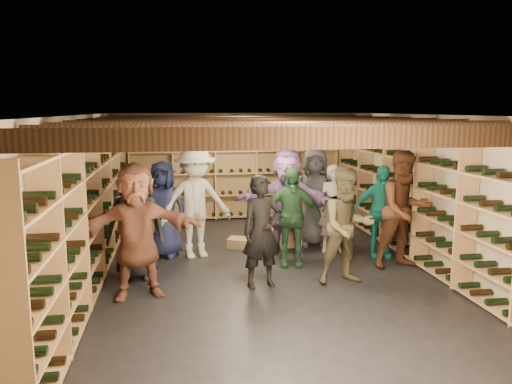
{
  "coord_description": "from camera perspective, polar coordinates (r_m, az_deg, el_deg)",
  "views": [
    {
      "loc": [
        -1.34,
        -7.39,
        2.49
      ],
      "look_at": [
        -0.11,
        0.2,
        1.21
      ],
      "focal_mm": 35.0,
      "sensor_mm": 36.0,
      "label": 1
    }
  ],
  "objects": [
    {
      "name": "person_11",
      "position": [
        8.45,
        3.53,
        -1.23
      ],
      "size": [
        1.79,
        1.13,
        1.85
      ],
      "primitive_type": "imported",
      "rotation": [
        0.0,
        0.0,
        -0.37
      ],
      "color": "slate",
      "rests_on": "ground"
    },
    {
      "name": "person_2",
      "position": [
        7.24,
        10.4,
        -3.91
      ],
      "size": [
        0.85,
        0.69,
        1.67
      ],
      "primitive_type": "imported",
      "rotation": [
        0.0,
        0.0,
        0.07
      ],
      "color": "brown",
      "rests_on": "ground"
    },
    {
      "name": "person_9",
      "position": [
        8.42,
        -6.93,
        -1.15
      ],
      "size": [
        1.37,
        0.99,
        1.9
      ],
      "primitive_type": "imported",
      "rotation": [
        0.0,
        0.0,
        0.26
      ],
      "color": "#AFAD9F",
      "rests_on": "ground"
    },
    {
      "name": "person_5",
      "position": [
        6.78,
        -13.46,
        -4.32
      ],
      "size": [
        1.74,
        0.76,
        1.81
      ],
      "primitive_type": "imported",
      "rotation": [
        0.0,
        0.0,
        0.14
      ],
      "color": "brown",
      "rests_on": "ground"
    },
    {
      "name": "person_6",
      "position": [
        8.57,
        -10.52,
        -1.94
      ],
      "size": [
        0.93,
        0.75,
        1.64
      ],
      "primitive_type": "imported",
      "rotation": [
        0.0,
        0.0,
        -0.34
      ],
      "color": "#191E42",
      "rests_on": "ground"
    },
    {
      "name": "crate_stack_right",
      "position": [
        9.22,
        3.92,
        -4.58
      ],
      "size": [
        0.59,
        0.51,
        0.51
      ],
      "rotation": [
        0.0,
        0.0,
        -0.43
      ],
      "color": "tan",
      "rests_on": "ground"
    },
    {
      "name": "ground",
      "position": [
        7.91,
        1.05,
        -8.87
      ],
      "size": [
        8.0,
        8.0,
        0.0
      ],
      "primitive_type": "plane",
      "color": "black",
      "rests_on": "ground"
    },
    {
      "name": "person_4",
      "position": [
        8.66,
        14.06,
        -2.18
      ],
      "size": [
        0.98,
        0.59,
        1.57
      ],
      "primitive_type": "imported",
      "rotation": [
        0.0,
        0.0,
        -0.25
      ],
      "color": "#157B6A",
      "rests_on": "ground"
    },
    {
      "name": "wine_rack_left",
      "position": [
        7.63,
        -18.3,
        -1.71
      ],
      "size": [
        0.32,
        7.5,
        2.15
      ],
      "color": "#AD8054",
      "rests_on": "ground"
    },
    {
      "name": "walls",
      "position": [
        7.62,
        1.08,
        -0.27
      ],
      "size": [
        5.52,
        8.02,
        2.4
      ],
      "color": "tan",
      "rests_on": "ground"
    },
    {
      "name": "ceiling_joists",
      "position": [
        7.51,
        1.1,
        7.72
      ],
      "size": [
        5.4,
        7.12,
        0.18
      ],
      "color": "black",
      "rests_on": "ground"
    },
    {
      "name": "person_0",
      "position": [
        7.55,
        -13.63,
        -3.38
      ],
      "size": [
        0.85,
        0.57,
        1.69
      ],
      "primitive_type": "imported",
      "rotation": [
        0.0,
        0.0,
        -0.03
      ],
      "color": "black",
      "rests_on": "ground"
    },
    {
      "name": "crate_loose",
      "position": [
        9.11,
        -1.59,
        -5.83
      ],
      "size": [
        0.59,
        0.49,
        0.17
      ],
      "primitive_type": "cube",
      "rotation": [
        0.0,
        0.0,
        -0.38
      ],
      "color": "tan",
      "rests_on": "ground"
    },
    {
      "name": "person_1",
      "position": [
        6.99,
        0.67,
        -4.55
      ],
      "size": [
        0.65,
        0.5,
        1.59
      ],
      "primitive_type": "imported",
      "rotation": [
        0.0,
        0.0,
        0.22
      ],
      "color": "black",
      "rests_on": "ground"
    },
    {
      "name": "wine_rack_back",
      "position": [
        11.39,
        -2.35,
        2.32
      ],
      "size": [
        4.7,
        0.3,
        2.15
      ],
      "color": "#AD8054",
      "rests_on": "ground"
    },
    {
      "name": "person_10",
      "position": [
        7.95,
        4.0,
        -2.86
      ],
      "size": [
        0.99,
        0.54,
        1.59
      ],
      "primitive_type": "imported",
      "rotation": [
        0.0,
        0.0,
        -0.17
      ],
      "color": "#214628",
      "rests_on": "ground"
    },
    {
      "name": "wine_rack_right",
      "position": [
        8.48,
        18.43,
        -0.62
      ],
      "size": [
        0.32,
        7.5,
        2.15
      ],
      "color": "#AD8054",
      "rests_on": "ground"
    },
    {
      "name": "person_7",
      "position": [
        8.79,
        8.96,
        -1.9
      ],
      "size": [
        0.62,
        0.46,
        1.55
      ],
      "primitive_type": "imported",
      "rotation": [
        0.0,
        0.0,
        -0.16
      ],
      "color": "gray",
      "rests_on": "ground"
    },
    {
      "name": "crate_stack_left",
      "position": [
        9.19,
        3.5,
        -4.63
      ],
      "size": [
        0.54,
        0.4,
        0.51
      ],
      "rotation": [
        0.0,
        0.0,
        -0.15
      ],
      "color": "tan",
      "rests_on": "ground"
    },
    {
      "name": "person_12",
      "position": [
        9.18,
        6.7,
        -0.57
      ],
      "size": [
        0.98,
        0.75,
        1.8
      ],
      "primitive_type": "imported",
      "rotation": [
        0.0,
        0.0,
        -0.21
      ],
      "color": "#303136",
      "rests_on": "ground"
    },
    {
      "name": "ceiling",
      "position": [
        7.51,
        1.11,
        8.78
      ],
      "size": [
        5.5,
        8.0,
        0.01
      ],
      "primitive_type": "cube",
      "color": "beige",
      "rests_on": "walls"
    },
    {
      "name": "person_8",
      "position": [
        8.16,
        16.59,
        -1.95
      ],
      "size": [
        1.0,
        0.83,
        1.86
      ],
      "primitive_type": "imported",
      "rotation": [
        0.0,
        0.0,
        0.14
      ],
      "color": "#4A2818",
      "rests_on": "ground"
    }
  ]
}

